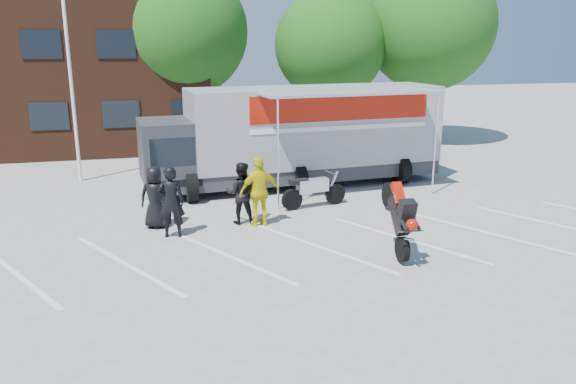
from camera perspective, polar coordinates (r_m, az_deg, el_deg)
name	(u,v)px	position (r m, az deg, el deg)	size (l,w,h in m)	color
ground	(324,262)	(13.57, 3.68, -7.10)	(100.00, 100.00, 0.00)	#A0A09B
parking_bay_lines	(312,247)	(14.45, 2.47, -5.64)	(18.00, 5.00, 0.01)	white
office_building	(15,76)	(30.62, -26.03, 10.54)	(18.00, 8.00, 7.00)	#472417
flagpole	(75,43)	(22.08, -20.84, 13.95)	(1.61, 0.12, 8.00)	white
tree_left	(183,32)	(28.02, -10.60, 15.73)	(6.12, 6.12, 8.64)	#382314
tree_mid	(330,45)	(28.38, 4.32, 14.66)	(5.44, 5.44, 7.68)	#382314
tree_right	(430,26)	(29.89, 14.19, 16.07)	(6.46, 6.46, 9.12)	#382314
transporter_truck	(302,184)	(20.78, 1.39, 0.81)	(11.13, 5.36, 3.54)	#9B9DA3
parked_motorcycle	(314,207)	(17.93, 2.64, -1.52)	(0.76, 2.27, 1.19)	silver
stunt_bike_rider	(390,253)	(14.29, 10.36, -6.16)	(0.80, 1.70, 2.00)	black
spectator_leather_a	(155,197)	(16.16, -13.33, -0.52)	(0.86, 0.56, 1.77)	black
spectator_leather_b	(171,202)	(15.27, -11.79, -0.98)	(0.71, 0.47, 1.95)	black
spectator_leather_c	(241,193)	(16.16, -4.79, -0.11)	(0.87, 0.68, 1.80)	black
spectator_hivis	(260,192)	(15.88, -2.90, 0.05)	(1.18, 0.49, 2.01)	yellow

